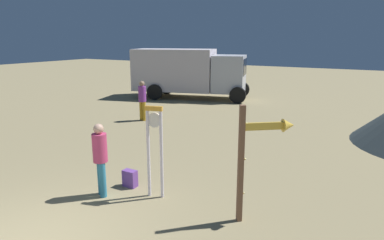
{
  "coord_description": "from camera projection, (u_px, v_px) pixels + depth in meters",
  "views": [
    {
      "loc": [
        5.0,
        -2.98,
        3.49
      ],
      "look_at": [
        0.31,
        5.36,
        1.2
      ],
      "focal_mm": 32.11,
      "sensor_mm": 36.0,
      "label": 1
    }
  ],
  "objects": [
    {
      "name": "backpack",
      "position": [
        130.0,
        178.0,
        8.25
      ],
      "size": [
        0.34,
        0.24,
        0.41
      ],
      "color": "#704299",
      "rests_on": "ground_plane"
    },
    {
      "name": "box_truck_near",
      "position": [
        187.0,
        71.0,
        20.2
      ],
      "size": [
        7.09,
        4.03,
        2.86
      ],
      "color": "silver",
      "rests_on": "ground_plane"
    },
    {
      "name": "person_distant",
      "position": [
        142.0,
        99.0,
        14.7
      ],
      "size": [
        0.33,
        0.33,
        1.72
      ],
      "color": "gold",
      "rests_on": "ground_plane"
    },
    {
      "name": "standing_clock",
      "position": [
        155.0,
        144.0,
        7.49
      ],
      "size": [
        0.39,
        0.18,
        2.08
      ],
      "color": "white",
      "rests_on": "ground_plane"
    },
    {
      "name": "arrow_sign",
      "position": [
        259.0,
        147.0,
        6.45
      ],
      "size": [
        0.95,
        0.78,
        2.31
      ],
      "color": "brown",
      "rests_on": "ground_plane"
    },
    {
      "name": "person_near_clock",
      "position": [
        100.0,
        156.0,
        7.6
      ],
      "size": [
        0.32,
        0.32,
        1.68
      ],
      "color": "teal",
      "rests_on": "ground_plane"
    }
  ]
}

